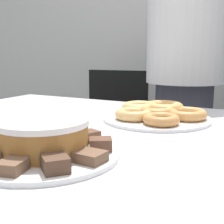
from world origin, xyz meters
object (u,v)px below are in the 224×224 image
Objects in this scene: person_standing at (185,71)px; plate_donuts at (157,119)px; frosted_cake at (43,135)px; plate_cake at (43,154)px; napkin at (23,116)px; office_chair_left at (110,146)px.

person_standing reaches higher than plate_donuts.
plate_donuts is at bearing -83.28° from person_standing.
person_standing reaches higher than frosted_cake.
plate_cake is 1.68× the size of frosted_cake.
person_standing is 1.05m from frosted_cake.
napkin is (-0.34, -0.77, -0.12)m from person_standing.
person_standing is at bearing 88.99° from plate_cake.
plate_cake is 0.04m from frosted_cake.
plate_cake and plate_donuts have the same top height.
office_chair_left is at bearing 98.99° from napkin.
office_chair_left is 1.30m from plate_cake.
frosted_cake is at bearing 0.00° from plate_cake.
napkin is at bearing -157.91° from plate_donuts.
office_chair_left is 0.96m from napkin.
person_standing is 8.79× the size of frosted_cake.
plate_cake is at bearing -101.34° from plate_donuts.
plate_cake is (-0.02, -1.05, -0.12)m from person_standing.
plate_donuts is (0.09, 0.45, 0.00)m from plate_cake.
plate_cake is at bearing -91.01° from person_standing.
person_standing reaches higher than napkin.
frosted_cake is 1.45× the size of napkin.
plate_cake is 0.46m from plate_donuts.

